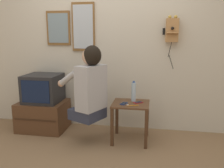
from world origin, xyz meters
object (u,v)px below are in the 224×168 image
object	(u,v)px
framed_picture	(58,28)
water_bottle	(134,92)
television	(43,88)
wall_phone_antique	(172,30)
cell_phone_spare	(138,102)
cell_phone_held	(124,103)
person	(90,85)
wall_mirror	(83,27)
toothbrush	(132,105)

from	to	relation	value
framed_picture	water_bottle	size ratio (longest dim) A/B	1.83
television	wall_phone_antique	xyz separation A→B (m)	(1.83, 0.23, 0.84)
cell_phone_spare	cell_phone_held	bearing A→B (deg)	-100.96
television	wall_phone_antique	distance (m)	2.02
television	person	bearing A→B (deg)	-23.56
television	cell_phone_spare	bearing A→B (deg)	-6.59
person	television	size ratio (longest dim) A/B	1.88
wall_phone_antique	television	bearing A→B (deg)	-172.89
cell_phone_held	wall_mirror	bearing A→B (deg)	160.92
water_bottle	cell_phone_spare	bearing A→B (deg)	-48.34
wall_mirror	water_bottle	size ratio (longest dim) A/B	2.54
person	framed_picture	bearing A→B (deg)	71.08
wall_phone_antique	toothbrush	distance (m)	1.19
cell_phone_held	cell_phone_spare	world-z (taller)	same
person	toothbrush	xyz separation A→B (m)	(0.53, 0.04, -0.25)
television	toothbrush	bearing A→B (deg)	-13.15
wall_mirror	water_bottle	distance (m)	1.22
television	toothbrush	size ratio (longest dim) A/B	3.38
wall_mirror	cell_phone_spare	world-z (taller)	wall_mirror
wall_mirror	television	bearing A→B (deg)	-154.21
toothbrush	wall_mirror	bearing A→B (deg)	34.51
cell_phone_spare	framed_picture	bearing A→B (deg)	-143.84
wall_phone_antique	framed_picture	bearing A→B (deg)	178.47
water_bottle	toothbrush	bearing A→B (deg)	-90.48
cell_phone_held	cell_phone_spare	distance (m)	0.20
framed_picture	toothbrush	world-z (taller)	framed_picture
person	television	xyz separation A→B (m)	(-0.81, 0.35, -0.15)
cell_phone_spare	toothbrush	xyz separation A→B (m)	(-0.07, -0.15, 0.00)
person	wall_mirror	size ratio (longest dim) A/B	1.36
person	cell_phone_held	size ratio (longest dim) A/B	6.96
water_bottle	toothbrush	world-z (taller)	water_bottle
person	toothbrush	size ratio (longest dim) A/B	6.37
person	wall_phone_antique	size ratio (longest dim) A/B	1.30
framed_picture	cell_phone_spare	world-z (taller)	framed_picture
person	framed_picture	distance (m)	1.15
cell_phone_spare	water_bottle	world-z (taller)	water_bottle
cell_phone_held	water_bottle	size ratio (longest dim) A/B	0.50
framed_picture	cell_phone_spare	xyz separation A→B (m)	(1.25, -0.44, -0.97)
cell_phone_held	cell_phone_spare	size ratio (longest dim) A/B	1.00
wall_phone_antique	toothbrush	bearing A→B (deg)	-131.79
framed_picture	toothbrush	bearing A→B (deg)	-26.49
wall_mirror	person	bearing A→B (deg)	-67.77
person	framed_picture	size ratio (longest dim) A/B	1.89
water_bottle	toothbrush	size ratio (longest dim) A/B	1.85
person	water_bottle	size ratio (longest dim) A/B	3.45
wall_mirror	toothbrush	size ratio (longest dim) A/B	4.69
television	cell_phone_spare	xyz separation A→B (m)	(1.42, -0.16, -0.10)
television	wall_mirror	distance (m)	1.08
framed_picture	cell_phone_held	distance (m)	1.53
person	cell_phone_held	world-z (taller)	person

